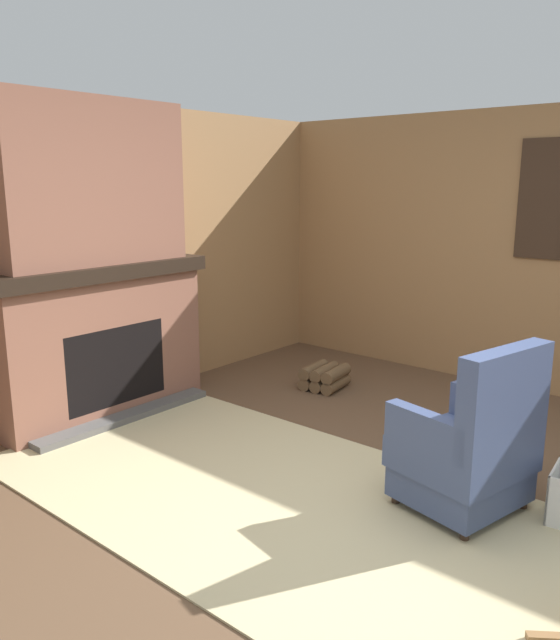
# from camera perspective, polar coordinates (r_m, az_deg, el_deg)

# --- Properties ---
(ground_plane) EXTENTS (14.00, 14.00, 0.00)m
(ground_plane) POSITION_cam_1_polar(r_m,az_deg,el_deg) (3.60, 9.19, -17.76)
(ground_plane) COLOR brown
(wood_panel_wall_left) EXTENTS (0.06, 6.07, 2.42)m
(wood_panel_wall_left) POSITION_cam_1_polar(r_m,az_deg,el_deg) (5.12, -17.91, 5.29)
(wood_panel_wall_left) COLOR #9E7247
(wood_panel_wall_left) RESTS_ON ground
(wood_panel_wall_back) EXTENTS (6.07, 0.09, 2.42)m
(wood_panel_wall_back) POSITION_cam_1_polar(r_m,az_deg,el_deg) (5.70, 24.21, 5.60)
(wood_panel_wall_back) COLOR #9E7247
(wood_panel_wall_back) RESTS_ON ground
(fireplace_hearth) EXTENTS (0.61, 1.79, 1.19)m
(fireplace_hearth) POSITION_cam_1_polar(r_m,az_deg,el_deg) (5.04, -15.97, -1.84)
(fireplace_hearth) COLOR brown
(fireplace_hearth) RESTS_ON ground
(chimney_breast) EXTENTS (0.35, 1.48, 1.21)m
(chimney_breast) POSITION_cam_1_polar(r_m,az_deg,el_deg) (4.90, -16.91, 11.95)
(chimney_breast) COLOR brown
(chimney_breast) RESTS_ON fireplace_hearth
(area_rug) EXTENTS (4.06, 1.89, 0.01)m
(area_rug) POSITION_cam_1_polar(r_m,az_deg,el_deg) (3.67, 2.17, -16.85)
(area_rug) COLOR #C6B789
(area_rug) RESTS_ON ground
(armchair) EXTENTS (0.72, 0.77, 0.98)m
(armchair) POSITION_cam_1_polar(r_m,az_deg,el_deg) (3.65, 16.93, -11.28)
(armchair) COLOR #3D4C75
(armchair) RESTS_ON ground
(firewood_stack) EXTENTS (0.39, 0.42, 0.21)m
(firewood_stack) POSITION_cam_1_polar(r_m,az_deg,el_deg) (5.59, 4.11, -5.21)
(firewood_stack) COLOR brown
(firewood_stack) RESTS_ON ground
(oil_lamp_vase) EXTENTS (0.11, 0.11, 0.27)m
(oil_lamp_vase) POSITION_cam_1_polar(r_m,az_deg,el_deg) (4.79, -19.99, 5.63)
(oil_lamp_vase) COLOR #99B29E
(oil_lamp_vase) RESTS_ON fireplace_hearth
(storage_case) EXTENTS (0.16, 0.23, 0.12)m
(storage_case) POSITION_cam_1_polar(r_m,az_deg,el_deg) (5.32, -11.17, 6.39)
(storage_case) COLOR black
(storage_case) RESTS_ON fireplace_hearth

